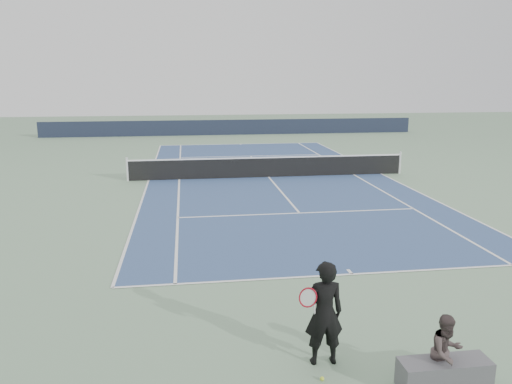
{
  "coord_description": "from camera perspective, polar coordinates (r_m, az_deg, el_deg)",
  "views": [
    {
      "loc": [
        -3.78,
        -22.45,
        4.53
      ],
      "look_at": [
        -1.69,
        -7.69,
        1.1
      ],
      "focal_mm": 35.0,
      "sensor_mm": 36.0,
      "label": 1
    }
  ],
  "objects": [
    {
      "name": "ground",
      "position": [
        23.22,
        1.45,
        1.7
      ],
      "size": [
        80.0,
        80.0,
        0.0
      ],
      "primitive_type": "plane",
      "color": "gray"
    },
    {
      "name": "court_surface",
      "position": [
        23.21,
        1.45,
        1.71
      ],
      "size": [
        10.97,
        23.77,
        0.01
      ],
      "primitive_type": "cube",
      "color": "#324B78",
      "rests_on": "ground"
    },
    {
      "name": "tennis_net",
      "position": [
        23.12,
        1.46,
        2.93
      ],
      "size": [
        12.9,
        0.1,
        1.07
      ],
      "color": "silver",
      "rests_on": "ground"
    },
    {
      "name": "windscreen_far",
      "position": [
        40.7,
        -2.74,
        7.4
      ],
      "size": [
        30.0,
        0.25,
        1.2
      ],
      "primitive_type": "cube",
      "color": "black",
      "rests_on": "ground"
    },
    {
      "name": "tennis_player",
      "position": [
        8.24,
        7.76,
        -13.53
      ],
      "size": [
        0.78,
        0.48,
        1.75
      ],
      "color": "black",
      "rests_on": "ground"
    },
    {
      "name": "tennis_ball",
      "position": [
        8.21,
        7.56,
        -20.38
      ],
      "size": [
        0.06,
        0.06,
        0.06
      ],
      "primitive_type": "sphere",
      "color": "#D1EA2F",
      "rests_on": "ground"
    },
    {
      "name": "spectator_bench",
      "position": [
        8.3,
        20.81,
        -17.75
      ],
      "size": [
        1.43,
        0.76,
        1.17
      ],
      "color": "#535256",
      "rests_on": "ground"
    }
  ]
}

